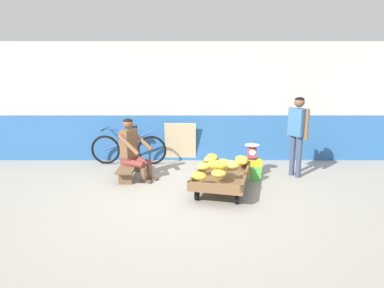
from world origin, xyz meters
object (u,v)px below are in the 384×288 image
at_px(low_bench, 130,167).
at_px(sign_board, 181,142).
at_px(shopping_bag, 256,174).
at_px(banana_cart, 222,177).
at_px(customer_adult, 298,128).
at_px(vendor_seated, 133,149).
at_px(bicycle_near_left, 129,148).
at_px(plastic_crate, 252,166).
at_px(weighing_scale, 252,152).

bearing_deg(low_bench, sign_board, 52.15).
xyz_separation_m(low_bench, shopping_bag, (2.38, -0.18, -0.08)).
distance_m(banana_cart, sign_board, 2.08).
height_order(banana_cart, customer_adult, customer_adult).
bearing_deg(vendor_seated, banana_cart, -23.03).
bearing_deg(low_bench, bicycle_near_left, 102.03).
xyz_separation_m(vendor_seated, bicycle_near_left, (-0.28, 0.98, -0.21)).
distance_m(customer_adult, shopping_bag, 1.19).
distance_m(bicycle_near_left, sign_board, 1.16).
height_order(low_bench, bicycle_near_left, bicycle_near_left).
distance_m(plastic_crate, bicycle_near_left, 2.67).
bearing_deg(bicycle_near_left, vendor_seated, -74.24).
distance_m(plastic_crate, weighing_scale, 0.30).
relative_size(sign_board, customer_adult, 0.58).
relative_size(bicycle_near_left, shopping_bag, 6.92).
relative_size(plastic_crate, sign_board, 0.41).
bearing_deg(customer_adult, plastic_crate, 168.98).
bearing_deg(vendor_seated, plastic_crate, 6.95).
xyz_separation_m(banana_cart, shopping_bag, (0.68, 0.55, -0.12)).
relative_size(plastic_crate, shopping_bag, 1.50).
bearing_deg(plastic_crate, low_bench, -174.29).
bearing_deg(bicycle_near_left, shopping_bag, -23.41).
xyz_separation_m(weighing_scale, sign_board, (-1.45, 0.96, -0.01)).
distance_m(banana_cart, low_bench, 1.85).
xyz_separation_m(plastic_crate, shopping_bag, (0.01, -0.42, -0.03)).
distance_m(low_bench, plastic_crate, 2.39).
distance_m(weighing_scale, bicycle_near_left, 2.67).
height_order(vendor_seated, bicycle_near_left, vendor_seated).
xyz_separation_m(low_bench, plastic_crate, (2.37, 0.24, -0.05)).
relative_size(banana_cart, customer_adult, 1.05).
height_order(vendor_seated, plastic_crate, vendor_seated).
relative_size(plastic_crate, customer_adult, 0.24).
distance_m(banana_cart, plastic_crate, 1.18).
distance_m(banana_cart, weighing_scale, 1.20).
xyz_separation_m(low_bench, customer_adult, (3.19, 0.08, 0.75)).
xyz_separation_m(banana_cart, low_bench, (-1.70, 0.73, -0.04)).
relative_size(weighing_scale, sign_board, 0.34).
relative_size(banana_cart, shopping_bag, 6.67).
xyz_separation_m(bicycle_near_left, customer_adult, (3.39, -0.86, 0.60)).
bearing_deg(vendor_seated, bicycle_near_left, 105.76).
distance_m(low_bench, sign_board, 1.53).
bearing_deg(sign_board, vendor_seated, -124.53).
height_order(vendor_seated, customer_adult, customer_adult).
bearing_deg(customer_adult, sign_board, 153.76).
xyz_separation_m(vendor_seated, plastic_crate, (2.30, 0.28, -0.42)).
bearing_deg(low_bench, plastic_crate, 5.71).
height_order(banana_cart, sign_board, sign_board).
bearing_deg(customer_adult, weighing_scale, 169.05).
xyz_separation_m(plastic_crate, bicycle_near_left, (-2.57, 0.70, 0.20)).
bearing_deg(weighing_scale, customer_adult, -10.95).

